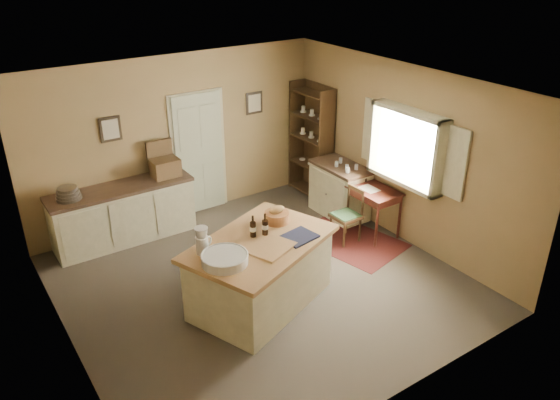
# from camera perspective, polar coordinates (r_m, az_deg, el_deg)

# --- Properties ---
(ground) EXTENTS (5.00, 5.00, 0.00)m
(ground) POSITION_cam_1_polar(r_m,az_deg,el_deg) (7.59, -1.94, -8.62)
(ground) COLOR brown
(ground) RESTS_ON ground
(wall_back) EXTENTS (5.00, 0.10, 2.70)m
(wall_back) POSITION_cam_1_polar(r_m,az_deg,el_deg) (8.98, -10.68, 6.28)
(wall_back) COLOR #93784F
(wall_back) RESTS_ON ground
(wall_front) EXTENTS (5.00, 0.10, 2.70)m
(wall_front) POSITION_cam_1_polar(r_m,az_deg,el_deg) (5.24, 12.78, -9.11)
(wall_front) COLOR #93784F
(wall_front) RESTS_ON ground
(wall_left) EXTENTS (0.10, 5.00, 2.70)m
(wall_left) POSITION_cam_1_polar(r_m,az_deg,el_deg) (6.14, -22.37, -5.01)
(wall_left) COLOR #93784F
(wall_left) RESTS_ON ground
(wall_right) EXTENTS (0.10, 5.00, 2.70)m
(wall_right) POSITION_cam_1_polar(r_m,az_deg,el_deg) (8.40, 12.54, 4.70)
(wall_right) COLOR #93784F
(wall_right) RESTS_ON ground
(ceiling) EXTENTS (5.00, 5.00, 0.00)m
(ceiling) POSITION_cam_1_polar(r_m,az_deg,el_deg) (6.46, -2.31, 11.53)
(ceiling) COLOR silver
(ceiling) RESTS_ON wall_back
(door) EXTENTS (0.97, 0.06, 2.11)m
(door) POSITION_cam_1_polar(r_m,az_deg,el_deg) (9.19, -8.46, 4.94)
(door) COLOR #B5BC9F
(door) RESTS_ON ground
(framed_prints) EXTENTS (2.82, 0.02, 0.38)m
(framed_prints) POSITION_cam_1_polar(r_m,az_deg,el_deg) (8.92, -9.63, 8.74)
(framed_prints) COLOR black
(framed_prints) RESTS_ON ground
(window) EXTENTS (0.25, 1.99, 1.12)m
(window) POSITION_cam_1_polar(r_m,az_deg,el_deg) (8.15, 13.29, 5.47)
(window) COLOR beige
(window) RESTS_ON ground
(work_island) EXTENTS (2.17, 1.80, 1.20)m
(work_island) POSITION_cam_1_polar(r_m,az_deg,el_deg) (6.96, -2.12, -7.39)
(work_island) COLOR beige
(work_island) RESTS_ON ground
(sideboard) EXTENTS (2.17, 0.61, 1.18)m
(sideboard) POSITION_cam_1_polar(r_m,az_deg,el_deg) (8.71, -15.99, -1.17)
(sideboard) COLOR beige
(sideboard) RESTS_ON ground
(rug) EXTENTS (1.43, 1.80, 0.01)m
(rug) POSITION_cam_1_polar(r_m,az_deg,el_deg) (8.62, 7.24, -4.22)
(rug) COLOR #541A19
(rug) RESTS_ON ground
(writing_desk) EXTENTS (0.56, 0.91, 0.82)m
(writing_desk) POSITION_cam_1_polar(r_m,az_deg,el_deg) (8.63, 9.49, 0.64)
(writing_desk) COLOR #3D1711
(writing_desk) RESTS_ON ground
(desk_chair) EXTENTS (0.40, 0.40, 0.84)m
(desk_chair) POSITION_cam_1_polar(r_m,az_deg,el_deg) (8.43, 6.90, -1.70)
(desk_chair) COLOR #322112
(desk_chair) RESTS_ON ground
(right_cabinet) EXTENTS (0.58, 1.04, 0.99)m
(right_cabinet) POSITION_cam_1_polar(r_m,az_deg,el_deg) (9.21, 6.28, 1.09)
(right_cabinet) COLOR beige
(right_cabinet) RESTS_ON ground
(shelving_unit) EXTENTS (0.34, 0.91, 2.02)m
(shelving_unit) POSITION_cam_1_polar(r_m,az_deg,el_deg) (9.79, 3.48, 6.21)
(shelving_unit) COLOR #322112
(shelving_unit) RESTS_ON ground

